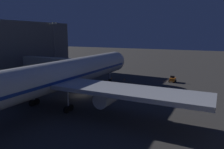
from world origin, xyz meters
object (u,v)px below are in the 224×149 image
(pushback_tug, at_px, (173,80))
(traffic_cone_nose_starboard, at_px, (112,78))
(traffic_cone_nose_port, at_px, (124,79))
(airliner_at_gate, at_px, (50,78))
(jet_bridge, at_px, (60,63))
(apron_floodlight_mast, at_px, (54,44))

(pushback_tug, bearing_deg, traffic_cone_nose_starboard, 11.81)
(traffic_cone_nose_port, xyz_separation_m, traffic_cone_nose_starboard, (4.40, 0.00, 0.00))
(traffic_cone_nose_port, relative_size, traffic_cone_nose_starboard, 1.00)
(airliner_at_gate, distance_m, jet_bridge, 21.42)
(apron_floodlight_mast, relative_size, pushback_tug, 7.71)
(apron_floodlight_mast, relative_size, traffic_cone_nose_port, 32.57)
(apron_floodlight_mast, distance_m, traffic_cone_nose_starboard, 25.41)
(jet_bridge, xyz_separation_m, apron_floodlight_mast, (13.13, -12.88, 4.46))
(airliner_at_gate, height_order, apron_floodlight_mast, airliner_at_gate)
(airliner_at_gate, bearing_deg, jet_bridge, -54.70)
(traffic_cone_nose_port, bearing_deg, airliner_at_gate, 85.75)
(airliner_at_gate, xyz_separation_m, pushback_tug, (-15.93, -33.40, -5.06))
(jet_bridge, relative_size, pushback_tug, 9.99)
(jet_bridge, height_order, traffic_cone_nose_port, jet_bridge)
(jet_bridge, bearing_deg, traffic_cone_nose_starboard, -129.99)
(apron_floodlight_mast, height_order, traffic_cone_nose_port, apron_floodlight_mast)
(apron_floodlight_mast, bearing_deg, traffic_cone_nose_starboard, 178.15)
(apron_floodlight_mast, bearing_deg, jet_bridge, 135.54)
(airliner_at_gate, relative_size, apron_floodlight_mast, 3.44)
(airliner_at_gate, height_order, traffic_cone_nose_port, airliner_at_gate)
(apron_floodlight_mast, xyz_separation_m, traffic_cone_nose_starboard, (-23.30, 0.75, -10.12))
(jet_bridge, bearing_deg, airliner_at_gate, 125.30)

